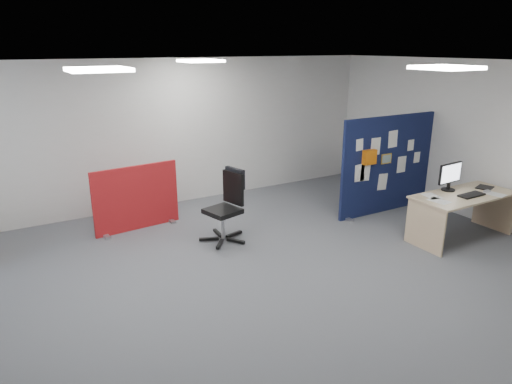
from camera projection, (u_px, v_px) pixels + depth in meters
name	position (u px, v px, depth m)	size (l,w,h in m)	color
floor	(249.00, 284.00, 5.84)	(9.00, 9.00, 0.00)	#575A60
ceiling	(248.00, 65.00, 5.01)	(9.00, 7.00, 0.02)	white
wall_back	(156.00, 135.00, 8.31)	(9.00, 0.02, 2.70)	silver
wall_right	(486.00, 144.00, 7.55)	(0.02, 7.00, 2.70)	silver
ceiling_lights	(246.00, 65.00, 5.72)	(4.10, 4.10, 0.04)	white
navy_divider	(388.00, 165.00, 8.14)	(2.12, 0.30, 1.75)	#0F1137
main_desk	(460.00, 204.00, 7.09)	(1.69, 0.75, 0.73)	tan
monitor_main	(450.00, 175.00, 7.11)	(0.51, 0.21, 0.44)	black
keyboard	(471.00, 195.00, 6.92)	(0.45, 0.18, 0.03)	black
mouse	(487.00, 191.00, 7.09)	(0.10, 0.06, 0.03)	#A4A4A9
paper_tray	(485.00, 187.00, 7.30)	(0.28, 0.22, 0.01)	black
red_divider	(137.00, 199.00, 7.43)	(1.43, 0.30, 1.07)	maroon
office_chair	(228.00, 201.00, 7.01)	(0.73, 0.71, 1.10)	black
desk_papers	(456.00, 197.00, 6.86)	(1.26, 0.74, 0.00)	white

